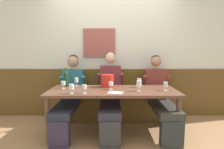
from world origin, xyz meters
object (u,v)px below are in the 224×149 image
object	(u,v)px
person_left_seat	(111,92)
wine_glass_mid_left	(166,85)
wine_glass_by_bottle	(85,87)
wine_bottle_amber_mid	(67,78)
wine_glass_near_bucket	(111,84)
ice_bucket	(108,81)
wine_glass_center_rear	(64,83)
person_right_seat	(70,92)
person_center_left_seat	(160,93)
wine_glass_mid_right	(139,84)
wine_glass_right_end	(140,81)
wine_glass_center_front	(72,87)
wall_bench	(113,105)
dining_table	(113,95)
wine_glass_left_end	(77,80)

from	to	relation	value
person_left_seat	wine_glass_mid_left	distance (m)	0.95
wine_glass_mid_left	wine_glass_by_bottle	bearing A→B (deg)	-170.79
wine_bottle_amber_mid	wine_glass_near_bucket	size ratio (longest dim) A/B	2.80
ice_bucket	wine_glass_mid_left	world-z (taller)	ice_bucket
wine_glass_center_rear	person_right_seat	bearing A→B (deg)	79.29
person_center_left_seat	wine_glass_by_bottle	xyz separation A→B (m)	(-1.23, -0.58, 0.21)
wine_glass_mid_right	wine_glass_right_end	world-z (taller)	wine_glass_mid_right
wine_glass_right_end	person_center_left_seat	bearing A→B (deg)	16.47
person_center_left_seat	wine_glass_center_front	world-z (taller)	person_center_left_seat
wine_glass_mid_left	wine_glass_center_rear	bearing A→B (deg)	174.93
wall_bench	person_right_seat	xyz separation A→B (m)	(-0.75, -0.36, 0.35)
wine_glass_mid_left	wine_glass_right_end	size ratio (longest dim) A/B	0.90
wine_glass_right_end	wine_glass_mid_left	bearing A→B (deg)	-37.05
person_left_seat	wine_glass_right_end	world-z (taller)	person_left_seat
person_left_seat	wine_glass_mid_right	xyz separation A→B (m)	(0.44, -0.42, 0.22)
wine_glass_near_bucket	wine_glass_mid_right	xyz separation A→B (m)	(0.43, -0.12, 0.02)
wine_glass_near_bucket	wall_bench	bearing A→B (deg)	87.27
person_left_seat	wine_glass_near_bucket	world-z (taller)	person_left_seat
dining_table	wine_glass_by_bottle	bearing A→B (deg)	-146.97
person_center_left_seat	wine_glass_by_bottle	world-z (taller)	person_center_left_seat
wall_bench	person_right_seat	world-z (taller)	person_right_seat
wall_bench	ice_bucket	bearing A→B (deg)	-101.59
person_right_seat	wine_glass_mid_right	distance (m)	1.24
wine_bottle_amber_mid	wine_glass_center_front	distance (m)	0.62
wine_glass_left_end	person_left_seat	bearing A→B (deg)	-0.10
wall_bench	wine_glass_mid_right	size ratio (longest dim) A/B	14.36
wine_glass_mid_right	wine_glass_center_rear	xyz separation A→B (m)	(-1.19, 0.18, -0.02)
wine_glass_by_bottle	ice_bucket	bearing A→B (deg)	57.61
person_left_seat	person_center_left_seat	xyz separation A→B (m)	(0.86, 0.01, -0.01)
dining_table	ice_bucket	bearing A→B (deg)	111.30
ice_bucket	wine_glass_center_rear	xyz separation A→B (m)	(-0.71, -0.16, -0.02)
ice_bucket	wine_glass_center_rear	size ratio (longest dim) A/B	1.75
person_right_seat	wine_glass_right_end	world-z (taller)	person_right_seat
wine_glass_mid_left	wine_glass_by_bottle	xyz separation A→B (m)	(-1.22, -0.20, 0.00)
person_left_seat	wine_glass_by_bottle	bearing A→B (deg)	-122.52
wine_glass_near_bucket	person_left_seat	bearing A→B (deg)	91.90
wine_glass_center_front	wine_glass_near_bucket	world-z (taller)	wine_glass_center_front
wall_bench	wine_glass_center_front	bearing A→B (deg)	-121.80
person_left_seat	wine_glass_center_front	xyz separation A→B (m)	(-0.55, -0.58, 0.21)
ice_bucket	wine_glass_mid_left	size ratio (longest dim) A/B	1.61
person_left_seat	wine_glass_near_bucket	xyz separation A→B (m)	(0.01, -0.29, 0.20)
person_center_left_seat	wine_glass_right_end	bearing A→B (deg)	-163.53
wine_glass_right_end	wine_glass_left_end	bearing A→B (deg)	174.51
wine_bottle_amber_mid	wine_glass_left_end	world-z (taller)	wine_bottle_amber_mid
person_center_left_seat	wine_bottle_amber_mid	world-z (taller)	person_center_left_seat
wine_bottle_amber_mid	wine_glass_by_bottle	world-z (taller)	wine_bottle_amber_mid
dining_table	wall_bench	bearing A→B (deg)	90.00
person_right_seat	wine_glass_right_end	size ratio (longest dim) A/B	8.59
person_center_left_seat	ice_bucket	size ratio (longest dim) A/B	5.85
wine_bottle_amber_mid	wall_bench	bearing A→B (deg)	24.86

